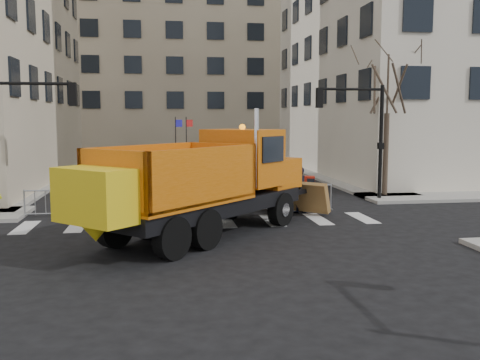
{
  "coord_description": "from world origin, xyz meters",
  "views": [
    {
      "loc": [
        -1.7,
        -14.16,
        3.87
      ],
      "look_at": [
        0.81,
        2.5,
        1.93
      ],
      "focal_mm": 40.0,
      "sensor_mm": 36.0,
      "label": 1
    }
  ],
  "objects": [
    {
      "name": "ground",
      "position": [
        0.0,
        0.0,
        0.0
      ],
      "size": [
        120.0,
        120.0,
        0.0
      ],
      "primitive_type": "plane",
      "color": "black",
      "rests_on": "ground"
    },
    {
      "name": "sidewalk_back",
      "position": [
        0.0,
        8.5,
        0.07
      ],
      "size": [
        64.0,
        5.0,
        0.15
      ],
      "primitive_type": "cube",
      "color": "gray",
      "rests_on": "ground"
    },
    {
      "name": "building_far",
      "position": [
        0.0,
        52.0,
        12.0
      ],
      "size": [
        30.0,
        18.0,
        24.0
      ],
      "primitive_type": "cube",
      "color": "tan",
      "rests_on": "ground"
    },
    {
      "name": "traffic_light_right",
      "position": [
        8.5,
        9.5,
        2.7
      ],
      "size": [
        0.18,
        0.18,
        5.4
      ],
      "primitive_type": "cylinder",
      "color": "black",
      "rests_on": "ground"
    },
    {
      "name": "crowd_barriers",
      "position": [
        -0.75,
        7.6,
        0.55
      ],
      "size": [
        12.6,
        0.6,
        1.1
      ],
      "primitive_type": null,
      "color": "#9EA0A5",
      "rests_on": "ground"
    },
    {
      "name": "street_tree",
      "position": [
        9.2,
        10.5,
        3.75
      ],
      "size": [
        3.0,
        3.0,
        7.5
      ],
      "primitive_type": null,
      "color": "#382B21",
      "rests_on": "ground"
    },
    {
      "name": "plow_truck",
      "position": [
        -0.41,
        3.03,
        1.87
      ],
      "size": [
        9.6,
        9.78,
        4.2
      ],
      "rotation": [
        0.0,
        0.0,
        0.8
      ],
      "color": "black",
      "rests_on": "ground"
    },
    {
      "name": "cop_a",
      "position": [
        3.93,
        7.0,
        0.95
      ],
      "size": [
        0.83,
        0.77,
        1.89
      ],
      "primitive_type": "imported",
      "rotation": [
        0.0,
        0.0,
        3.76
      ],
      "color": "black",
      "rests_on": "ground"
    },
    {
      "name": "cop_b",
      "position": [
        3.89,
        7.0,
        0.81
      ],
      "size": [
        0.86,
        0.71,
        1.62
      ],
      "primitive_type": "imported",
      "rotation": [
        0.0,
        0.0,
        3.27
      ],
      "color": "black",
      "rests_on": "ground"
    },
    {
      "name": "cop_c",
      "position": [
        2.74,
        6.45,
        0.8
      ],
      "size": [
        0.72,
        1.02,
        1.61
      ],
      "primitive_type": "imported",
      "rotation": [
        0.0,
        0.0,
        4.32
      ],
      "color": "black",
      "rests_on": "ground"
    },
    {
      "name": "newspaper_box",
      "position": [
        5.05,
        9.32,
        0.7
      ],
      "size": [
        0.53,
        0.49,
        1.1
      ],
      "primitive_type": "cube",
      "rotation": [
        0.0,
        0.0,
        -0.22
      ],
      "color": "#B21C0D",
      "rests_on": "sidewalk_back"
    }
  ]
}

